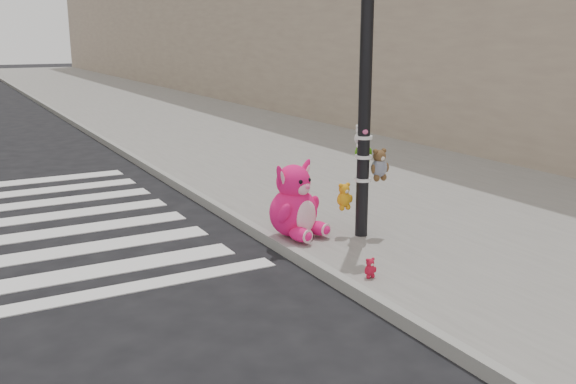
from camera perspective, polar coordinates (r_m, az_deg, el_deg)
ground at (r=5.91m, az=-4.48°, el=-13.52°), size 120.00×120.00×0.00m
sidewalk_near at (r=16.63m, az=-3.07°, el=4.70°), size 7.00×80.00×0.14m
curb_edge at (r=15.47m, az=-14.66°, el=3.57°), size 0.12×80.00×0.15m
signal_pole at (r=8.19m, az=6.90°, el=7.34°), size 0.69×0.49×4.00m
pink_bunny at (r=8.29m, az=0.63°, el=-1.24°), size 0.82×0.89×1.01m
red_teddy at (r=7.04m, az=7.30°, el=-6.71°), size 0.16×0.12×0.23m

